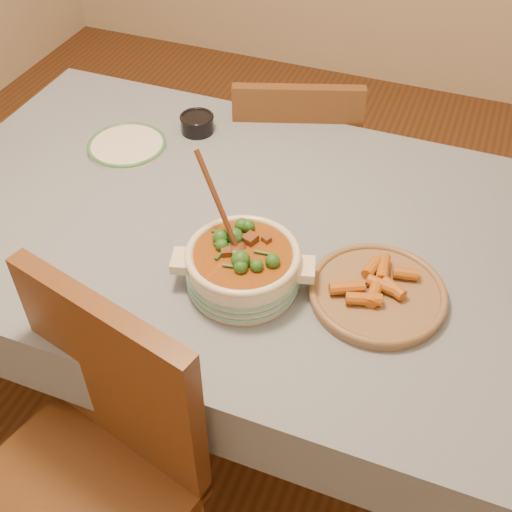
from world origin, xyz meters
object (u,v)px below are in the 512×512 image
Objects in this scene: white_plate at (127,145)px; condiment_bowl at (197,123)px; chair_far at (294,168)px; chair_near at (90,465)px; fried_plate at (378,292)px; dining_table at (231,243)px; stew_casserole at (243,265)px.

condiment_bowl is at bearing 45.63° from white_plate.
chair_far is at bearing 49.33° from condiment_bowl.
white_plate is 0.25× the size of chair_near.
dining_table is at bearing 161.91° from fried_plate.
condiment_bowl is 0.12× the size of chair_near.
stew_casserole is at bearing -55.92° from condiment_bowl.
dining_table is 5.06× the size of stew_casserole.
chair_far is (0.23, 0.27, -0.29)m from condiment_bowl.
white_plate is at bearing 28.93° from chair_far.
dining_table is at bearing 99.08° from chair_near.
dining_table is 0.46m from fried_plate.
condiment_bowl is 0.32× the size of fried_plate.
white_plate is 0.22m from condiment_bowl.
condiment_bowl reaches higher than fried_plate.
chair_near is (-0.18, -0.44, -0.27)m from stew_casserole.
chair_far is (-0.44, 0.75, -0.28)m from fried_plate.
chair_far reaches higher than fried_plate.
white_plate is (-0.53, 0.39, -0.05)m from stew_casserole.
condiment_bowl is 0.14× the size of chair_far.
dining_table is 1.73× the size of chair_near.
fried_plate is (0.30, 0.07, -0.04)m from stew_casserole.
chair_near reaches higher than dining_table.
chair_near is (-0.06, -0.65, -0.11)m from dining_table.
dining_table is 7.06× the size of white_plate.
dining_table is 4.48× the size of fried_plate.
dining_table is 0.45m from white_plate.
white_plate is at bearing 158.88° from fried_plate.
chair_far is (0.39, 0.43, -0.27)m from white_plate.
chair_near is at bearing -79.29° from condiment_bowl.
condiment_bowl is at bearing 115.18° from chair_near.
stew_casserole reaches higher than dining_table.
chair_near is at bearing -133.32° from fried_plate.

